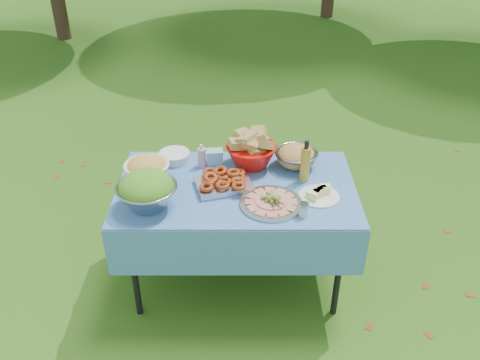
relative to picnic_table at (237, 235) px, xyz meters
name	(u,v)px	position (x,y,z in m)	size (l,w,h in m)	color
ground	(237,278)	(0.00, 0.00, -0.38)	(80.00, 80.00, 0.00)	#18370A
picnic_table	(237,235)	(0.00, 0.00, 0.00)	(1.46, 0.86, 0.76)	#81CCF7
salad_bowl	(147,191)	(-0.51, -0.22, 0.49)	(0.35, 0.35, 0.23)	#9A9DA2
pasta_bowl_white	(147,168)	(-0.56, 0.09, 0.46)	(0.28, 0.28, 0.16)	silver
plate_stack	(175,156)	(-0.41, 0.32, 0.41)	(0.20, 0.20, 0.06)	silver
wipes_box	(215,157)	(-0.14, 0.28, 0.43)	(0.11, 0.08, 0.10)	#87C1DB
sanitizer_bottle	(202,156)	(-0.23, 0.24, 0.46)	(0.06, 0.06, 0.16)	pink
bread_bowl	(251,150)	(0.09, 0.25, 0.49)	(0.33, 0.33, 0.22)	red
pasta_bowl_steel	(296,156)	(0.39, 0.24, 0.45)	(0.27, 0.27, 0.15)	#9A9DA2
fried_tray	(224,182)	(-0.08, -0.01, 0.42)	(0.33, 0.23, 0.08)	silver
charcuterie_platter	(271,198)	(0.20, -0.19, 0.42)	(0.37, 0.37, 0.08)	#AFB0B7
oil_bottle	(305,161)	(0.42, 0.07, 0.52)	(0.06, 0.06, 0.27)	#AC8E2A
cheese_plate	(319,192)	(0.49, -0.12, 0.41)	(0.24, 0.24, 0.07)	silver
shaker	(304,210)	(0.38, -0.30, 0.42)	(0.05, 0.05, 0.09)	silver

